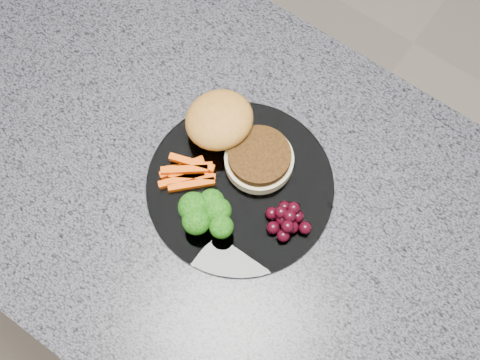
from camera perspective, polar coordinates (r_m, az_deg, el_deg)
name	(u,v)px	position (r m, az deg, el deg)	size (l,w,h in m)	color
island_cabinet	(217,264)	(1.38, -2.01, -7.20)	(1.20, 0.60, 0.86)	brown
countertop	(206,186)	(0.95, -2.90, -0.48)	(1.20, 0.60, 0.04)	#51515C
plate	(240,186)	(0.92, 0.00, -0.52)	(0.26, 0.26, 0.01)	white
burger	(233,135)	(0.93, -0.58, 3.87)	(0.17, 0.11, 0.05)	beige
carrot_sticks	(188,173)	(0.92, -4.50, 0.63)	(0.07, 0.07, 0.02)	#EC4E03
broccoli	(206,213)	(0.88, -2.96, -2.81)	(0.08, 0.07, 0.05)	#568630
grape_bunch	(287,220)	(0.89, 4.02, -3.40)	(0.07, 0.05, 0.03)	black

